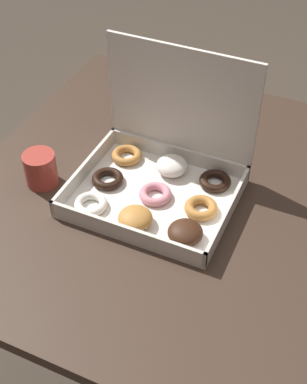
# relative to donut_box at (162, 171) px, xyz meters

# --- Properties ---
(ground_plane) EXTENTS (8.00, 8.00, 0.00)m
(ground_plane) POSITION_rel_donut_box_xyz_m (0.03, 0.01, -0.76)
(ground_plane) COLOR #42382D
(dining_table) EXTENTS (0.94, 0.97, 0.71)m
(dining_table) POSITION_rel_donut_box_xyz_m (0.03, 0.01, -0.15)
(dining_table) COLOR #38281E
(dining_table) RESTS_ON ground_plane
(donut_box) EXTENTS (0.36, 0.30, 0.30)m
(donut_box) POSITION_rel_donut_box_xyz_m (0.00, 0.00, 0.00)
(donut_box) COLOR silver
(donut_box) RESTS_ON dining_table
(coffee_mug) EXTENTS (0.07, 0.07, 0.08)m
(coffee_mug) POSITION_rel_donut_box_xyz_m (-0.26, -0.09, -0.01)
(coffee_mug) COLOR #A3382D
(coffee_mug) RESTS_ON dining_table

